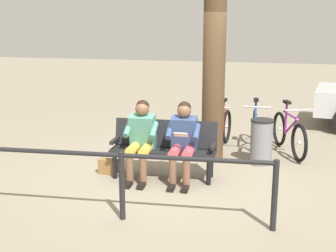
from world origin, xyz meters
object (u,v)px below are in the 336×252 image
object	(u,v)px
person_companion	(141,136)
litter_bin	(261,142)
tree_trunk	(214,59)
person_reading	(183,138)
bicycle_green	(289,134)
bench	(164,145)
bicycle_silver	(221,131)
bicycle_blue	(255,130)
handbag	(108,167)

from	to	relation	value
person_companion	litter_bin	distance (m)	2.11
litter_bin	tree_trunk	bearing A→B (deg)	-11.58
person_reading	bicycle_green	world-z (taller)	person_reading
tree_trunk	litter_bin	world-z (taller)	tree_trunk
person_companion	bench	bearing A→B (deg)	-152.94
person_companion	tree_trunk	distance (m)	1.93
bicycle_silver	person_companion	bearing A→B (deg)	-22.24
bicycle_green	tree_trunk	bearing A→B (deg)	-84.58
bicycle_green	bicycle_silver	xyz separation A→B (m)	(1.22, 0.09, 0.00)
tree_trunk	litter_bin	bearing A→B (deg)	168.42
tree_trunk	person_reading	bearing A→B (deg)	79.53
tree_trunk	bicycle_green	size ratio (longest dim) A/B	2.16
tree_trunk	person_companion	bearing A→B (deg)	56.71
bicycle_blue	person_reading	bearing A→B (deg)	-29.34
bicycle_green	litter_bin	bearing A→B (deg)	-49.48
litter_bin	bicycle_blue	size ratio (longest dim) A/B	0.46
bench	tree_trunk	world-z (taller)	tree_trunk
person_companion	person_reading	bearing A→B (deg)	179.95
person_companion	bicycle_silver	distance (m)	2.12
bicycle_silver	bicycle_green	bearing A→B (deg)	99.22
handbag	bicycle_silver	xyz separation A→B (m)	(-1.53, -1.81, 0.24)
person_reading	person_companion	size ratio (longest dim) A/B	1.00
person_reading	tree_trunk	bearing A→B (deg)	-103.44
litter_bin	bicycle_blue	bearing A→B (deg)	-79.87
litter_bin	bicycle_green	distance (m)	0.90
person_reading	tree_trunk	xyz separation A→B (m)	(-0.24, -1.31, 1.07)
person_reading	bicycle_silver	world-z (taller)	person_reading
handbag	bicycle_blue	bearing A→B (deg)	-136.99
person_companion	litter_bin	bearing A→B (deg)	-149.06
person_companion	handbag	xyz separation A→B (m)	(0.57, -0.05, -0.54)
person_companion	tree_trunk	world-z (taller)	tree_trunk
litter_bin	bicycle_blue	distance (m)	0.90
tree_trunk	handbag	bearing A→B (deg)	41.63
person_reading	person_companion	world-z (taller)	same
person_companion	litter_bin	size ratio (longest dim) A/B	1.56
person_reading	handbag	xyz separation A→B (m)	(1.21, -0.02, -0.54)
bicycle_green	bicycle_blue	world-z (taller)	same
person_reading	handbag	bearing A→B (deg)	-3.98
bicycle_silver	person_reading	bearing A→B (deg)	-4.92
handbag	bench	bearing A→B (deg)	-171.82
person_reading	litter_bin	bearing A→B (deg)	-137.00
bench	handbag	xyz separation A→B (m)	(0.88, 0.13, -0.39)
bench	bicycle_green	bearing A→B (deg)	-139.66
handbag	bicycle_blue	size ratio (longest dim) A/B	0.18
bicycle_blue	bicycle_silver	bearing A→B (deg)	-76.85
handbag	litter_bin	bearing A→B (deg)	-154.21
bench	litter_bin	world-z (taller)	bench
bicycle_blue	bicycle_silver	xyz separation A→B (m)	(0.61, 0.19, 0.00)
handbag	tree_trunk	xyz separation A→B (m)	(-1.45, -1.29, 1.61)
handbag	bicycle_green	xyz separation A→B (m)	(-2.75, -1.89, 0.24)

